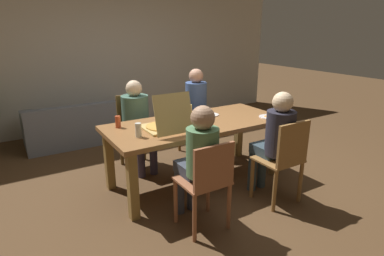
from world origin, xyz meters
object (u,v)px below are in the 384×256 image
Objects in this scene: dining_table at (196,130)px; plate_0 at (268,117)px; pizza_box_0 at (165,125)px; chair_0 at (134,130)px; chair_3 at (284,159)px; drinking_glass_0 at (138,130)px; person_0 at (137,118)px; plate_1 at (211,114)px; person_2 at (198,105)px; chair_2 at (193,118)px; person_1 at (198,155)px; drinking_glass_3 at (190,109)px; chair_1 at (207,181)px; couch at (86,126)px; drinking_glass_1 at (196,121)px; drinking_glass_2 at (118,122)px; person_3 at (275,137)px.

plate_0 is (0.86, -0.29, 0.11)m from dining_table.
chair_0 is at bearing 89.88° from pizza_box_0.
chair_3 reaches higher than drinking_glass_0.
drinking_glass_0 is (-0.34, -0.88, 0.13)m from person_0.
person_0 is at bearing 143.20° from plate_1.
drinking_glass_0 is at bearing -108.37° from chair_0.
person_0 reaches higher than drinking_glass_0.
person_2 is 1.59m from drinking_glass_0.
chair_3 is at bearing -30.52° from drinking_glass_0.
pizza_box_0 is at bearing -134.57° from chair_2.
person_2 is 1.70m from chair_3.
person_0 reaches higher than chair_0.
drinking_glass_0 is (-0.34, 0.60, 0.14)m from person_1.
person_1 is 9.62× the size of drinking_glass_3.
chair_0 reaches higher than plate_1.
chair_1 is 0.48× the size of couch.
person_2 reaches higher than couch.
chair_1 is 0.90m from drinking_glass_1.
drinking_glass_0 is 1.20× the size of drinking_glass_1.
drinking_glass_2 is at bearing -175.49° from drinking_glass_3.
drinking_glass_0 is 1.03m from drinking_glass_3.
chair_2 reaches higher than chair_1.
person_2 is at bearing -5.61° from chair_0.
plate_1 is 1.14m from drinking_glass_0.
person_3 is at bearing -59.59° from chair_0.
pizza_box_0 is 0.70m from drinking_glass_3.
plate_1 is (0.32, 0.16, 0.11)m from dining_table.
person_3 reaches higher than drinking_glass_3.
pizza_box_0 is at bearing -90.12° from chair_0.
drinking_glass_1 is (0.36, -0.87, 0.12)m from person_0.
plate_0 is at bearing -18.88° from dining_table.
pizza_box_0 reaches higher than drinking_glass_3.
chair_0 is 0.82× the size of person_0.
chair_0 is at bearing 137.06° from plate_1.
drinking_glass_1 is (-0.09, -0.14, 0.16)m from dining_table.
person_1 reaches higher than dining_table.
couch is at bearing 112.83° from chair_3.
pizza_box_0 is 0.37m from drinking_glass_1.
drinking_glass_1 is at bearing 59.56° from person_1.
chair_0 is at bearing 138.37° from plate_0.
drinking_glass_3 is at bearing 28.70° from drinking_glass_0.
chair_0 is 1.91m from person_3.
person_1 is at bearing -83.33° from couch.
dining_table is 17.16× the size of drinking_glass_3.
person_2 is at bearing 108.11° from plate_0.
pizza_box_0 is at bearing -143.51° from drinking_glass_3.
chair_0 is 7.87× the size of drinking_glass_3.
chair_1 is 6.69× the size of drinking_glass_2.
drinking_glass_2 is at bearing -155.09° from chair_2.
chair_2 is 1.24m from drinking_glass_1.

